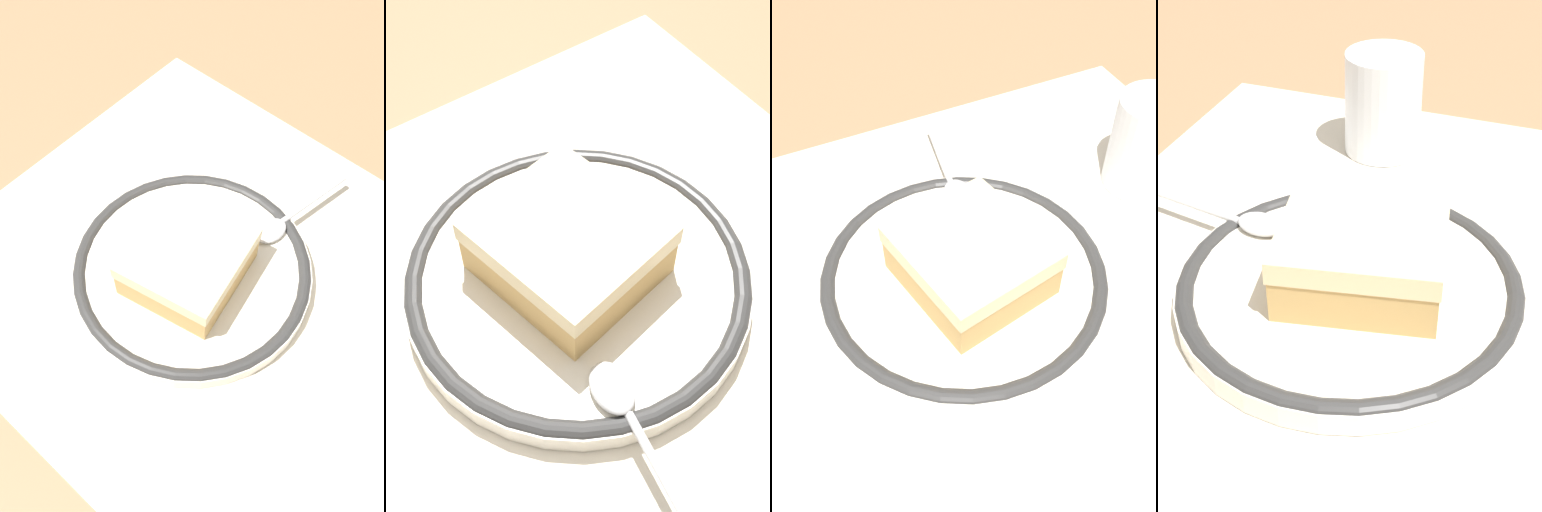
# 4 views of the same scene
# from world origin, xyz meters

# --- Properties ---
(ground_plane) EXTENTS (2.40, 2.40, 0.00)m
(ground_plane) POSITION_xyz_m (0.00, 0.00, 0.00)
(ground_plane) COLOR #9E7551
(placemat) EXTENTS (0.50, 0.42, 0.00)m
(placemat) POSITION_xyz_m (0.00, 0.00, 0.00)
(placemat) COLOR beige
(placemat) RESTS_ON ground_plane
(plate) EXTENTS (0.22, 0.22, 0.02)m
(plate) POSITION_xyz_m (-0.03, -0.01, 0.01)
(plate) COLOR silver
(plate) RESTS_ON placemat
(cake_slice) EXTENTS (0.11, 0.12, 0.04)m
(cake_slice) POSITION_xyz_m (-0.03, -0.02, 0.04)
(cake_slice) COLOR tan
(cake_slice) RESTS_ON plate
(spoon) EXTENTS (0.04, 0.12, 0.01)m
(spoon) POSITION_xyz_m (0.00, 0.08, 0.02)
(spoon) COLOR silver
(spoon) RESTS_ON plate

